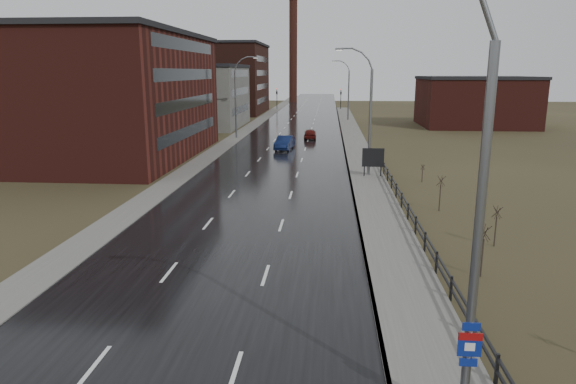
% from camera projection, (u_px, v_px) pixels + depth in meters
% --- Properties ---
extents(road, '(14.00, 300.00, 0.06)m').
position_uv_depth(road, '(291.00, 141.00, 70.69)').
color(road, black).
rests_on(road, ground).
extents(sidewalk_right, '(3.20, 180.00, 0.18)m').
position_uv_depth(sidewalk_right, '(367.00, 178.00, 45.75)').
color(sidewalk_right, '#595651').
rests_on(sidewalk_right, ground).
extents(curb_right, '(0.16, 180.00, 0.18)m').
position_uv_depth(curb_right, '(350.00, 177.00, 45.87)').
color(curb_right, slate).
rests_on(curb_right, ground).
extents(sidewalk_left, '(2.40, 260.00, 0.12)m').
position_uv_depth(sidewalk_left, '(232.00, 140.00, 71.31)').
color(sidewalk_left, '#595651').
rests_on(sidewalk_left, ground).
extents(warehouse_near, '(22.44, 28.56, 13.50)m').
position_uv_depth(warehouse_near, '(91.00, 95.00, 56.20)').
color(warehouse_near, '#471914').
rests_on(warehouse_near, ground).
extents(warehouse_mid, '(16.32, 20.40, 10.50)m').
position_uv_depth(warehouse_mid, '(195.00, 96.00, 88.34)').
color(warehouse_mid, slate).
rests_on(warehouse_mid, ground).
extents(warehouse_far, '(26.52, 24.48, 15.50)m').
position_uv_depth(warehouse_far, '(206.00, 78.00, 117.26)').
color(warehouse_far, '#331611').
rests_on(warehouse_far, ground).
extents(building_right, '(18.36, 16.32, 8.50)m').
position_uv_depth(building_right, '(475.00, 101.00, 88.74)').
color(building_right, '#471914').
rests_on(building_right, ground).
extents(smokestack, '(2.70, 2.70, 30.70)m').
position_uv_depth(smokestack, '(293.00, 50.00, 154.93)').
color(smokestack, '#331611').
rests_on(smokestack, ground).
extents(streetlight_main, '(3.91, 0.29, 12.11)m').
position_uv_depth(streetlight_main, '(466.00, 210.00, 12.37)').
color(streetlight_main, slate).
rests_on(streetlight_main, ground).
extents(streetlight_right_mid, '(3.36, 0.28, 11.35)m').
position_uv_depth(streetlight_right_mid, '(367.00, 112.00, 45.41)').
color(streetlight_right_mid, slate).
rests_on(streetlight_right_mid, ground).
extents(streetlight_left, '(3.36, 0.28, 11.35)m').
position_uv_depth(streetlight_left, '(238.00, 97.00, 71.89)').
color(streetlight_left, slate).
rests_on(streetlight_left, ground).
extents(streetlight_right_far, '(3.36, 0.28, 11.35)m').
position_uv_depth(streetlight_right_far, '(347.00, 90.00, 97.81)').
color(streetlight_right_far, slate).
rests_on(streetlight_right_far, ground).
extents(guardrail, '(0.10, 53.05, 1.10)m').
position_uv_depth(guardrail, '(418.00, 226.00, 29.29)').
color(guardrail, black).
rests_on(guardrail, ground).
extents(shrub_c, '(0.59, 0.63, 2.51)m').
position_uv_depth(shrub_c, '(483.00, 249.00, 23.60)').
color(shrub_c, '#382D23').
rests_on(shrub_c, ground).
extents(shrub_d, '(0.54, 0.57, 2.27)m').
position_uv_depth(shrub_d, '(496.00, 225.00, 27.77)').
color(shrub_d, '#382D23').
rests_on(shrub_d, ground).
extents(shrub_e, '(0.58, 0.61, 2.45)m').
position_uv_depth(shrub_e, '(440.00, 192.00, 34.92)').
color(shrub_e, '#382D23').
rests_on(shrub_e, ground).
extents(shrub_f, '(0.38, 0.40, 1.55)m').
position_uv_depth(shrub_f, '(422.00, 173.00, 44.10)').
color(shrub_f, '#382D23').
rests_on(shrub_f, ground).
extents(billboard, '(1.93, 0.17, 2.71)m').
position_uv_depth(billboard, '(373.00, 158.00, 45.51)').
color(billboard, black).
rests_on(billboard, ground).
extents(traffic_light_left, '(0.58, 2.73, 5.30)m').
position_uv_depth(traffic_light_left, '(277.00, 91.00, 128.47)').
color(traffic_light_left, black).
rests_on(traffic_light_left, ground).
extents(traffic_light_right, '(0.58, 2.73, 5.30)m').
position_uv_depth(traffic_light_right, '(341.00, 91.00, 127.24)').
color(traffic_light_right, black).
rests_on(traffic_light_right, ground).
extents(car_near, '(2.28, 5.14, 1.64)m').
position_uv_depth(car_near, '(285.00, 143.00, 62.34)').
color(car_near, '#0D1943').
rests_on(car_near, ground).
extents(car_far, '(1.75, 4.22, 1.43)m').
position_uv_depth(car_far, '(310.00, 134.00, 72.23)').
color(car_far, '#50100D').
rests_on(car_far, ground).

